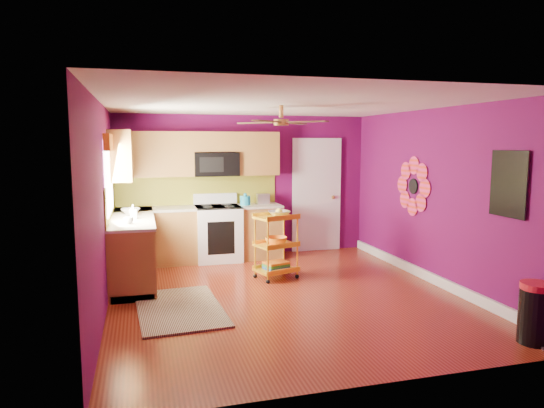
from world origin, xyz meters
name	(u,v)px	position (x,y,z in m)	size (l,w,h in m)	color
ground	(285,295)	(0.00, 0.00, 0.00)	(5.00, 5.00, 0.00)	maroon
room_envelope	(287,173)	(0.03, 0.00, 1.63)	(4.54, 5.04, 2.52)	#5D0A4B
lower_cabinets	(172,242)	(-1.35, 1.82, 0.43)	(2.81, 2.31, 0.94)	brown
electric_range	(218,232)	(-0.55, 2.17, 0.48)	(0.76, 0.66, 1.13)	white
upper_cabinetry	(175,156)	(-1.24, 2.17, 1.80)	(2.80, 2.30, 1.26)	brown
left_window	(109,163)	(-2.22, 1.05, 1.74)	(0.08, 1.35, 1.08)	white
panel_door	(316,196)	(1.35, 2.47, 1.02)	(0.95, 0.11, 2.15)	white
right_wall_art	(451,185)	(2.23, -0.34, 1.44)	(0.04, 2.74, 1.04)	black
ceiling_fan	(281,122)	(0.00, 0.20, 2.29)	(1.01, 1.01, 0.26)	#BF8C3F
shag_rug	(180,308)	(-1.40, -0.19, 0.01)	(0.98, 1.61, 0.02)	#301E10
rolling_cart	(277,243)	(0.11, 0.82, 0.54)	(0.68, 0.58, 1.05)	yellow
trash_can	(536,313)	(1.99, -2.14, 0.31)	(0.37, 0.39, 0.62)	black
teal_kettle	(245,200)	(-0.06, 2.19, 1.02)	(0.18, 0.18, 0.21)	teal
toaster	(263,199)	(0.28, 2.28, 1.03)	(0.22, 0.15, 0.18)	beige
soap_bottle_a	(133,212)	(-1.92, 1.11, 1.04)	(0.09, 0.09, 0.20)	#EA3F72
soap_bottle_b	(133,210)	(-1.93, 1.41, 1.02)	(0.13, 0.13, 0.17)	white
counter_dish	(131,211)	(-1.97, 1.71, 0.98)	(0.29, 0.29, 0.07)	white
counter_cup	(129,220)	(-1.98, 0.67, 0.99)	(0.12, 0.12, 0.09)	white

